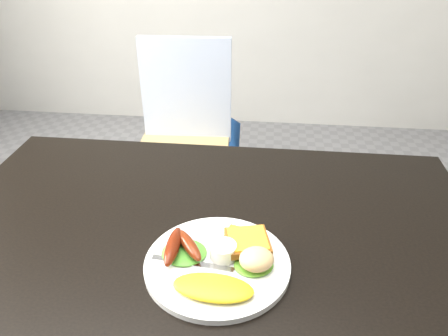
{
  "coord_description": "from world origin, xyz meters",
  "views": [
    {
      "loc": [
        0.12,
        -0.73,
        1.35
      ],
      "look_at": [
        0.04,
        0.02,
        0.9
      ],
      "focal_mm": 35.0,
      "sensor_mm": 36.0,
      "label": 1
    }
  ],
  "objects_px": {
    "dining_chair": "(181,157)",
    "plate": "(217,264)",
    "dining_table": "(207,239)",
    "person": "(216,74)"
  },
  "relations": [
    {
      "from": "dining_table",
      "to": "plate",
      "type": "height_order",
      "value": "plate"
    },
    {
      "from": "dining_table",
      "to": "plate",
      "type": "bearing_deg",
      "value": -70.61
    },
    {
      "from": "dining_table",
      "to": "dining_chair",
      "type": "xyz_separation_m",
      "value": [
        -0.24,
        0.85,
        -0.28
      ]
    },
    {
      "from": "person",
      "to": "plate",
      "type": "relative_size",
      "value": 6.09
    },
    {
      "from": "dining_table",
      "to": "person",
      "type": "bearing_deg",
      "value": 95.44
    },
    {
      "from": "dining_chair",
      "to": "plate",
      "type": "bearing_deg",
      "value": -76.52
    },
    {
      "from": "dining_table",
      "to": "person",
      "type": "relative_size",
      "value": 0.7
    },
    {
      "from": "person",
      "to": "dining_table",
      "type": "bearing_deg",
      "value": 83.09
    },
    {
      "from": "dining_table",
      "to": "plate",
      "type": "distance_m",
      "value": 0.11
    },
    {
      "from": "dining_table",
      "to": "plate",
      "type": "xyz_separation_m",
      "value": [
        0.04,
        -0.1,
        0.03
      ]
    }
  ]
}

